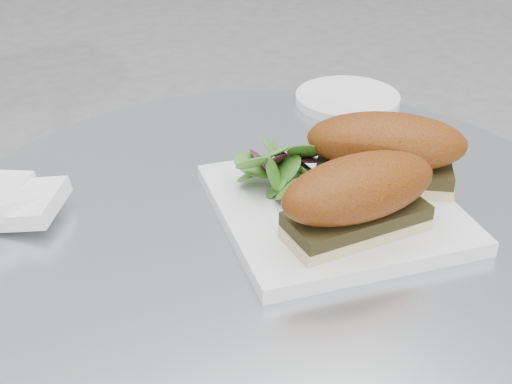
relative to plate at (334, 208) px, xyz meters
The scene contains 6 objects.
plate is the anchor object (origin of this frame).
sandwich_left 0.08m from the plate, 107.26° to the right, with size 0.17×0.08×0.08m.
sandwich_right 0.08m from the plate, ahead, with size 0.18×0.16×0.08m.
salad 0.08m from the plate, 117.01° to the left, with size 0.10×0.10×0.05m, color #4C892C, non-canonical shape.
napkin 0.34m from the plate, 150.73° to the left, with size 0.13×0.13×0.02m, color white, non-canonical shape.
saucer 0.29m from the plate, 50.46° to the left, with size 0.14×0.14×0.01m, color white.
Camera 1 is at (-0.33, -0.52, 1.13)m, focal length 50.00 mm.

